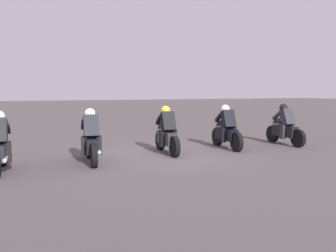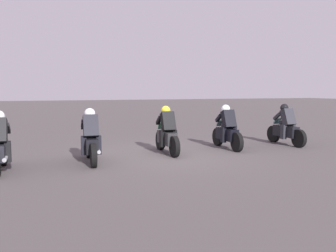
{
  "view_description": "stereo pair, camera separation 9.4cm",
  "coord_description": "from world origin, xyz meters",
  "px_view_note": "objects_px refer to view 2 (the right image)",
  "views": [
    {
      "loc": [
        -10.25,
        3.93,
        2.02
      ],
      "look_at": [
        -0.05,
        0.01,
        0.9
      ],
      "focal_mm": 37.94,
      "sensor_mm": 36.0,
      "label": 1
    },
    {
      "loc": [
        -10.28,
        3.84,
        2.02
      ],
      "look_at": [
        -0.05,
        0.01,
        0.9
      ],
      "focal_mm": 37.94,
      "sensor_mm": 36.0,
      "label": 2
    }
  ],
  "objects_px": {
    "rider_lane_b": "(227,131)",
    "rider_lane_c": "(167,134)",
    "rider_lane_a": "(286,128)",
    "rider_lane_d": "(91,140)"
  },
  "relations": [
    {
      "from": "rider_lane_b",
      "to": "rider_lane_c",
      "type": "height_order",
      "value": "same"
    },
    {
      "from": "rider_lane_a",
      "to": "rider_lane_d",
      "type": "height_order",
      "value": "same"
    },
    {
      "from": "rider_lane_c",
      "to": "rider_lane_d",
      "type": "height_order",
      "value": "same"
    },
    {
      "from": "rider_lane_c",
      "to": "rider_lane_d",
      "type": "xyz_separation_m",
      "value": [
        -0.57,
        2.47,
        0.0
      ]
    },
    {
      "from": "rider_lane_b",
      "to": "rider_lane_c",
      "type": "distance_m",
      "value": 2.26
    },
    {
      "from": "rider_lane_b",
      "to": "rider_lane_c",
      "type": "relative_size",
      "value": 1.0
    },
    {
      "from": "rider_lane_a",
      "to": "rider_lane_b",
      "type": "relative_size",
      "value": 1.0
    },
    {
      "from": "rider_lane_d",
      "to": "rider_lane_c",
      "type": "bearing_deg",
      "value": -73.71
    },
    {
      "from": "rider_lane_c",
      "to": "rider_lane_d",
      "type": "distance_m",
      "value": 2.54
    },
    {
      "from": "rider_lane_c",
      "to": "rider_lane_a",
      "type": "bearing_deg",
      "value": -86.71
    }
  ]
}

